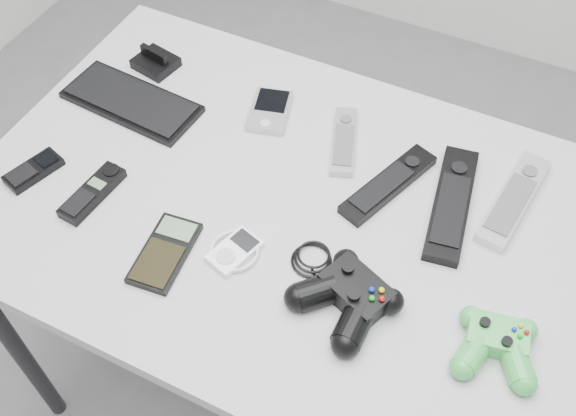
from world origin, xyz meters
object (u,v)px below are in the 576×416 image
at_px(remote_black_a, 389,184).
at_px(desk, 297,231).
at_px(remote_silver_a, 344,141).
at_px(mp3_player, 234,251).
at_px(cordless_handset, 92,193).
at_px(pda_keyboard, 131,101).
at_px(remote_silver_b, 514,199).
at_px(calculator, 165,252).
at_px(pda, 270,110).
at_px(remote_black_b, 452,203).
at_px(controller_black, 349,295).
at_px(mobile_phone, 33,170).
at_px(controller_green, 497,343).

bearing_deg(remote_black_a, desk, -117.28).
height_order(remote_silver_a, mp3_player, remote_silver_a).
distance_m(remote_silver_a, cordless_handset, 0.48).
distance_m(pda_keyboard, cordless_handset, 0.24).
distance_m(remote_silver_b, calculator, 0.63).
bearing_deg(pda_keyboard, cordless_handset, -68.22).
xyz_separation_m(remote_black_a, calculator, (-0.29, -0.31, -0.00)).
relative_size(pda, mp3_player, 1.30).
distance_m(remote_silver_a, remote_silver_b, 0.33).
distance_m(remote_black_b, calculator, 0.51).
relative_size(remote_black_b, controller_black, 0.99).
xyz_separation_m(mobile_phone, calculator, (0.32, -0.05, -0.00)).
bearing_deg(remote_silver_a, cordless_handset, -157.73).
height_order(remote_black_b, controller_green, controller_green).
xyz_separation_m(remote_silver_a, remote_silver_b, (0.33, -0.00, 0.00)).
bearing_deg(desk, pda_keyboard, 167.29).
height_order(pda, remote_black_b, remote_black_b).
height_order(remote_black_a, calculator, remote_black_a).
xyz_separation_m(desk, pda_keyboard, (-0.42, 0.09, 0.08)).
xyz_separation_m(remote_black_a, controller_black, (0.03, -0.26, 0.02)).
bearing_deg(remote_silver_a, pda, 156.68).
relative_size(pda, remote_black_b, 0.45).
height_order(pda, remote_silver_b, remote_silver_b).
relative_size(desk, pda_keyboard, 4.22).
bearing_deg(remote_black_b, calculator, -151.14).
height_order(remote_black_b, cordless_handset, remote_black_b).
xyz_separation_m(pda_keyboard, remote_silver_b, (0.76, 0.09, 0.00)).
xyz_separation_m(mobile_phone, cordless_handset, (0.13, 0.00, 0.00)).
height_order(pda_keyboard, remote_black_a, remote_black_a).
distance_m(remote_silver_a, remote_black_a, 0.13).
bearing_deg(mp3_player, desk, 84.37).
bearing_deg(cordless_handset, pda_keyboard, 112.67).
xyz_separation_m(remote_silver_a, cordless_handset, (-0.36, -0.32, 0.00)).
bearing_deg(controller_black, remote_black_a, 118.51).
relative_size(remote_silver_b, mobile_phone, 2.18).
distance_m(pda, mp3_player, 0.34).
xyz_separation_m(desk, pda, (-0.15, 0.19, 0.08)).
xyz_separation_m(remote_silver_a, controller_green, (0.38, -0.30, 0.01)).
bearing_deg(calculator, remote_silver_a, 59.03).
relative_size(desk, remote_black_b, 4.60).
distance_m(remote_black_a, remote_silver_b, 0.22).
height_order(desk, remote_black_a, remote_black_a).
xyz_separation_m(mobile_phone, controller_black, (0.64, 0.00, 0.02)).
distance_m(cordless_handset, controller_green, 0.74).
xyz_separation_m(pda_keyboard, calculator, (0.26, -0.28, -0.00)).
bearing_deg(remote_black_a, remote_silver_a, 170.95).
bearing_deg(remote_black_b, cordless_handset, -164.98).
bearing_deg(mobile_phone, desk, 33.67).
bearing_deg(pda, remote_silver_a, -19.08).
bearing_deg(cordless_handset, pda, 65.00).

